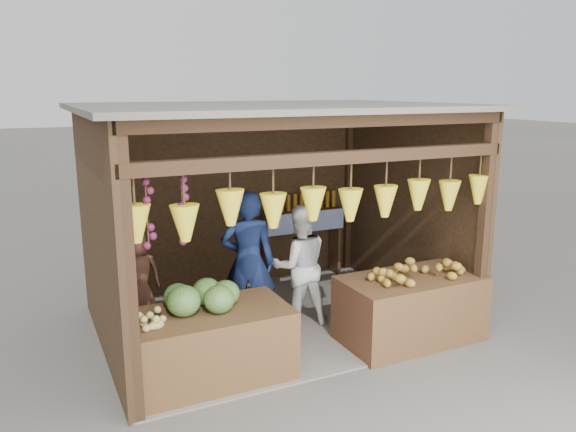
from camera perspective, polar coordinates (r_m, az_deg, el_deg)
The scene contains 12 objects.
ground at distance 7.11m, azimuth -1.50°, elevation -10.66°, with size 80.00×80.00×0.00m, color #514F49.
stall_structure at distance 6.57m, azimuth -1.70°, elevation 2.60°, with size 4.30×3.30×2.66m.
back_shelf at distance 8.36m, azimuth 1.43°, elevation -0.72°, with size 1.25×0.32×1.32m.
counter_left at distance 5.73m, azimuth -7.94°, elevation -12.89°, with size 1.58×0.85×0.72m, color #4E321A.
counter_right at distance 6.64m, azimuth 12.32°, elevation -9.16°, with size 1.61×0.85×0.76m, color #4C2B19.
stool at distance 6.74m, azimuth -14.69°, elevation -11.20°, with size 0.29×0.29×0.27m, color black.
man_standing at distance 6.55m, azimuth -4.09°, elevation -4.76°, with size 0.62×0.41×1.71m, color #132049.
woman_standing at distance 6.79m, azimuth 1.16°, elevation -5.05°, with size 0.73×0.57×1.50m, color silver.
vendor_seated at distance 6.50m, azimuth -15.01°, elevation -5.93°, with size 0.50×0.33×1.03m, color #4F2D1F.
melon_pile at distance 5.54m, azimuth -8.68°, elevation -7.97°, with size 1.00×0.50×0.32m, color #154913, non-canonical shape.
tanfruit_pile at distance 5.37m, azimuth -13.73°, elevation -10.01°, with size 0.34×0.40×0.13m, color tan, non-canonical shape.
mango_pile at distance 6.49m, azimuth 13.21°, elevation -5.14°, with size 1.40×0.64×0.22m, color #AC4116, non-canonical shape.
Camera 1 is at (-2.65, -5.96, 2.83)m, focal length 35.00 mm.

